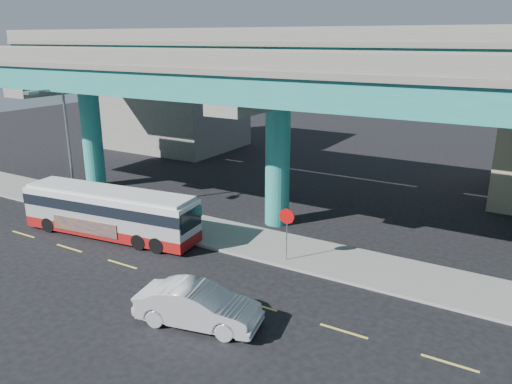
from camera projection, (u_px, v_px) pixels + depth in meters
The scene contains 10 objects.
ground at pixel (188, 280), 23.86m from camera, with size 120.00×120.00×0.00m, color black.
sidewalk at pixel (248, 240), 28.36m from camera, with size 70.00×4.00×0.15m, color gray.
lane_markings at pixel (184, 283), 23.61m from camera, with size 58.00×0.12×0.01m.
viaduct at pixel (280, 73), 28.64m from camera, with size 52.00×12.40×11.70m.
building_concrete at pixel (177, 104), 51.97m from camera, with size 12.00×10.00×9.00m, color gray.
transit_bus at pixel (110, 211), 28.82m from camera, with size 11.10×3.65×2.80m.
sedan at pixel (198, 306), 19.97m from camera, with size 5.35×2.79×1.68m, color silver.
parked_car at pixel (130, 203), 32.64m from camera, with size 3.92×2.46×1.24m, color #2D2D32.
street_lamp at pixel (60, 133), 31.12m from camera, with size 0.50×2.64×8.17m.
stop_sign at pixel (287, 223), 25.12m from camera, with size 0.84×0.11×2.80m.
Camera 1 is at (13.76, -16.88, 11.12)m, focal length 35.00 mm.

